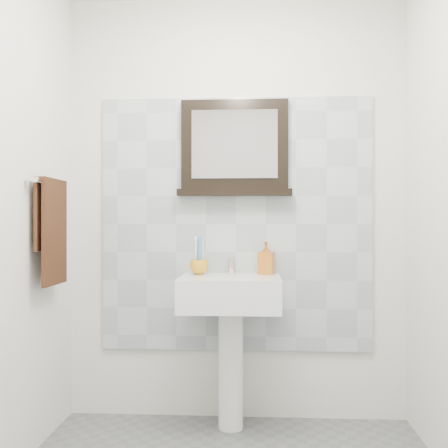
# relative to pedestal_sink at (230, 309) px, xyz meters

# --- Properties ---
(back_wall) EXTENTS (2.00, 0.01, 2.50)m
(back_wall) POSITION_rel_pedestal_sink_xyz_m (0.02, 0.23, 0.57)
(back_wall) COLOR silver
(back_wall) RESTS_ON ground
(front_wall) EXTENTS (2.00, 0.01, 2.50)m
(front_wall) POSITION_rel_pedestal_sink_xyz_m (0.02, -1.97, 0.57)
(front_wall) COLOR silver
(front_wall) RESTS_ON ground
(splashback) EXTENTS (1.60, 0.02, 1.50)m
(splashback) POSITION_rel_pedestal_sink_xyz_m (0.02, 0.21, 0.47)
(splashback) COLOR #ABB4B9
(splashback) RESTS_ON back_wall
(pedestal_sink) EXTENTS (0.55, 0.44, 0.96)m
(pedestal_sink) POSITION_rel_pedestal_sink_xyz_m (0.00, 0.00, 0.00)
(pedestal_sink) COLOR white
(pedestal_sink) RESTS_ON ground
(toothbrush_cup) EXTENTS (0.11, 0.11, 0.08)m
(toothbrush_cup) POSITION_rel_pedestal_sink_xyz_m (-0.19, 0.11, 0.23)
(toothbrush_cup) COLOR orange
(toothbrush_cup) RESTS_ON pedestal_sink
(toothbrushes) EXTENTS (0.05, 0.04, 0.21)m
(toothbrushes) POSITION_rel_pedestal_sink_xyz_m (-0.18, 0.11, 0.31)
(toothbrushes) COLOR white
(toothbrushes) RESTS_ON toothbrush_cup
(soap_dispenser) EXTENTS (0.10, 0.11, 0.19)m
(soap_dispenser) POSITION_rel_pedestal_sink_xyz_m (0.20, 0.14, 0.28)
(soap_dispenser) COLOR #AF4514
(soap_dispenser) RESTS_ON pedestal_sink
(framed_mirror) EXTENTS (0.67, 0.11, 0.57)m
(framed_mirror) POSITION_rel_pedestal_sink_xyz_m (0.02, 0.19, 0.91)
(framed_mirror) COLOR black
(framed_mirror) RESTS_ON back_wall
(towel_bar) EXTENTS (0.07, 0.40, 0.03)m
(towel_bar) POSITION_rel_pedestal_sink_xyz_m (-0.93, -0.24, 0.69)
(towel_bar) COLOR silver
(towel_bar) RESTS_ON left_wall
(hand_towel) EXTENTS (0.06, 0.30, 0.55)m
(hand_towel) POSITION_rel_pedestal_sink_xyz_m (-0.92, -0.24, 0.48)
(hand_towel) COLOR #331B0E
(hand_towel) RESTS_ON towel_bar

